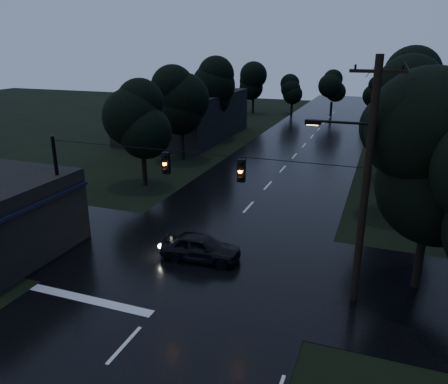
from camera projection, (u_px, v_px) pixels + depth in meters
The scene contains 15 objects.
main_road at pixel (283, 169), 37.95m from camera, with size 12.00×120.00×0.02m, color black.
cross_street at pixel (201, 260), 21.98m from camera, with size 60.00×9.00×0.02m, color black.
building_far_left at pixel (185, 115), 50.65m from camera, with size 10.00×16.00×5.00m, color black.
utility_pole_main at pixel (364, 181), 16.95m from camera, with size 3.50×0.30×10.00m.
utility_pole_far at pixel (389, 136), 32.19m from camera, with size 2.00×0.30×7.50m.
anchor_pole_left at pixel (59, 193), 22.60m from camera, with size 0.18×0.18×6.00m, color black.
span_signals at pixel (202, 166), 19.21m from camera, with size 15.00×0.37×1.12m.
tree_corner_near at pixel (435, 157), 17.64m from camera, with size 4.48×4.48×9.44m.
tree_left_a at pixel (141, 117), 32.14m from camera, with size 3.92×3.92×8.26m.
tree_left_b at pixel (181, 99), 39.32m from camera, with size 4.20×4.20×8.85m.
tree_left_c at pixel (215, 85), 48.27m from camera, with size 4.48×4.48×9.44m.
tree_right_a at pixel (404, 127), 26.08m from camera, with size 4.20×4.20×8.85m.
tree_right_b at pixel (411, 105), 32.86m from camera, with size 4.48×4.48×9.44m.
tree_right_c at pixel (415, 88), 41.41m from camera, with size 4.76×4.76×10.03m.
car at pixel (201, 247), 21.83m from camera, with size 1.62×4.04×1.38m, color black.
Camera 1 is at (7.96, -6.07, 10.32)m, focal length 35.00 mm.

